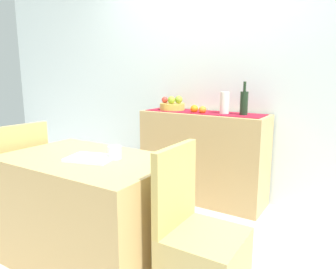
{
  "coord_description": "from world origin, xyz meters",
  "views": [
    {
      "loc": [
        1.42,
        -1.86,
        1.27
      ],
      "look_at": [
        0.02,
        0.36,
        0.76
      ],
      "focal_mm": 33.57,
      "sensor_mm": 36.0,
      "label": 1
    }
  ],
  "objects_px": {
    "open_book": "(91,158)",
    "chair_near_window": "(17,200)",
    "fruit_bowl": "(172,107)",
    "wine_bottle": "(244,103)",
    "sideboard_console": "(203,157)",
    "chair_by_corner": "(201,265)",
    "ceramic_vase": "(225,103)",
    "dining_table": "(90,211)",
    "coffee_cup": "(115,152)"
  },
  "relations": [
    {
      "from": "ceramic_vase",
      "to": "fruit_bowl",
      "type": "bearing_deg",
      "value": 180.0
    },
    {
      "from": "sideboard_console",
      "to": "chair_by_corner",
      "type": "height_order",
      "value": "chair_by_corner"
    },
    {
      "from": "fruit_bowl",
      "to": "dining_table",
      "type": "relative_size",
      "value": 0.23
    },
    {
      "from": "ceramic_vase",
      "to": "chair_near_window",
      "type": "height_order",
      "value": "ceramic_vase"
    },
    {
      "from": "ceramic_vase",
      "to": "dining_table",
      "type": "relative_size",
      "value": 0.19
    },
    {
      "from": "sideboard_console",
      "to": "dining_table",
      "type": "distance_m",
      "value": 1.41
    },
    {
      "from": "fruit_bowl",
      "to": "coffee_cup",
      "type": "xyz_separation_m",
      "value": [
        0.38,
        -1.33,
        -0.16
      ]
    },
    {
      "from": "fruit_bowl",
      "to": "sideboard_console",
      "type": "bearing_deg",
      "value": 0.0
    },
    {
      "from": "open_book",
      "to": "ceramic_vase",
      "type": "bearing_deg",
      "value": 62.65
    },
    {
      "from": "wine_bottle",
      "to": "chair_near_window",
      "type": "relative_size",
      "value": 0.34
    },
    {
      "from": "dining_table",
      "to": "chair_near_window",
      "type": "xyz_separation_m",
      "value": [
        -0.83,
        -0.0,
        -0.1
      ]
    },
    {
      "from": "sideboard_console",
      "to": "open_book",
      "type": "height_order",
      "value": "sideboard_console"
    },
    {
      "from": "ceramic_vase",
      "to": "chair_by_corner",
      "type": "relative_size",
      "value": 0.23
    },
    {
      "from": "fruit_bowl",
      "to": "ceramic_vase",
      "type": "height_order",
      "value": "ceramic_vase"
    },
    {
      "from": "open_book",
      "to": "wine_bottle",
      "type": "bearing_deg",
      "value": 55.67
    },
    {
      "from": "dining_table",
      "to": "chair_near_window",
      "type": "distance_m",
      "value": 0.83
    },
    {
      "from": "fruit_bowl",
      "to": "chair_by_corner",
      "type": "height_order",
      "value": "fruit_bowl"
    },
    {
      "from": "open_book",
      "to": "coffee_cup",
      "type": "relative_size",
      "value": 3.25
    },
    {
      "from": "dining_table",
      "to": "open_book",
      "type": "relative_size",
      "value": 4.03
    },
    {
      "from": "ceramic_vase",
      "to": "chair_near_window",
      "type": "bearing_deg",
      "value": -130.4
    },
    {
      "from": "wine_bottle",
      "to": "coffee_cup",
      "type": "xyz_separation_m",
      "value": [
        -0.38,
        -1.33,
        -0.23
      ]
    },
    {
      "from": "dining_table",
      "to": "open_book",
      "type": "height_order",
      "value": "open_book"
    },
    {
      "from": "fruit_bowl",
      "to": "coffee_cup",
      "type": "relative_size",
      "value": 3.0
    },
    {
      "from": "coffee_cup",
      "to": "chair_near_window",
      "type": "bearing_deg",
      "value": -175.76
    },
    {
      "from": "fruit_bowl",
      "to": "wine_bottle",
      "type": "distance_m",
      "value": 0.77
    },
    {
      "from": "sideboard_console",
      "to": "open_book",
      "type": "distance_m",
      "value": 1.46
    },
    {
      "from": "wine_bottle",
      "to": "chair_by_corner",
      "type": "distance_m",
      "value": 1.61
    },
    {
      "from": "sideboard_console",
      "to": "dining_table",
      "type": "relative_size",
      "value": 1.11
    },
    {
      "from": "fruit_bowl",
      "to": "ceramic_vase",
      "type": "bearing_deg",
      "value": 0.0
    },
    {
      "from": "sideboard_console",
      "to": "wine_bottle",
      "type": "bearing_deg",
      "value": 0.0
    },
    {
      "from": "coffee_cup",
      "to": "chair_near_window",
      "type": "distance_m",
      "value": 1.13
    },
    {
      "from": "fruit_bowl",
      "to": "ceramic_vase",
      "type": "xyz_separation_m",
      "value": [
        0.58,
        0.0,
        0.06
      ]
    },
    {
      "from": "dining_table",
      "to": "sideboard_console",
      "type": "bearing_deg",
      "value": 83.87
    },
    {
      "from": "fruit_bowl",
      "to": "wine_bottle",
      "type": "xyz_separation_m",
      "value": [
        0.76,
        0.0,
        0.08
      ]
    },
    {
      "from": "sideboard_console",
      "to": "coffee_cup",
      "type": "bearing_deg",
      "value": -89.01
    },
    {
      "from": "wine_bottle",
      "to": "ceramic_vase",
      "type": "relative_size",
      "value": 1.47
    },
    {
      "from": "wine_bottle",
      "to": "ceramic_vase",
      "type": "xyz_separation_m",
      "value": [
        -0.19,
        0.0,
        -0.01
      ]
    },
    {
      "from": "fruit_bowl",
      "to": "open_book",
      "type": "distance_m",
      "value": 1.46
    },
    {
      "from": "dining_table",
      "to": "open_book",
      "type": "bearing_deg",
      "value": -22.03
    },
    {
      "from": "ceramic_vase",
      "to": "chair_by_corner",
      "type": "bearing_deg",
      "value": -71.71
    },
    {
      "from": "wine_bottle",
      "to": "chair_by_corner",
      "type": "relative_size",
      "value": 0.34
    },
    {
      "from": "fruit_bowl",
      "to": "chair_by_corner",
      "type": "relative_size",
      "value": 0.29
    },
    {
      "from": "open_book",
      "to": "chair_near_window",
      "type": "height_order",
      "value": "chair_near_window"
    },
    {
      "from": "open_book",
      "to": "chair_by_corner",
      "type": "height_order",
      "value": "chair_by_corner"
    },
    {
      "from": "coffee_cup",
      "to": "wine_bottle",
      "type": "bearing_deg",
      "value": 74.07
    },
    {
      "from": "coffee_cup",
      "to": "chair_by_corner",
      "type": "bearing_deg",
      "value": -6.37
    },
    {
      "from": "sideboard_console",
      "to": "chair_near_window",
      "type": "xyz_separation_m",
      "value": [
        -0.98,
        -1.4,
        -0.18
      ]
    },
    {
      "from": "wine_bottle",
      "to": "chair_near_window",
      "type": "xyz_separation_m",
      "value": [
        -1.38,
        -1.4,
        -0.75
      ]
    },
    {
      "from": "wine_bottle",
      "to": "sideboard_console",
      "type": "bearing_deg",
      "value": 180.0
    },
    {
      "from": "wine_bottle",
      "to": "open_book",
      "type": "height_order",
      "value": "wine_bottle"
    }
  ]
}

